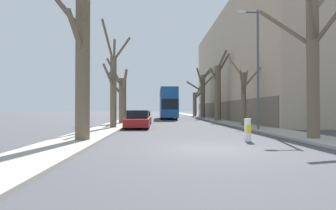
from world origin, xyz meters
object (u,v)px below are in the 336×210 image
Objects in this scene: lamp_post at (257,64)px; street_tree_right_2 at (218,90)px; parked_car_1 at (142,118)px; street_tree_left_2 at (121,96)px; parked_car_0 at (138,120)px; street_tree_right_0 at (312,53)px; street_tree_right_1 at (244,94)px; street_tree_left_0 at (82,57)px; street_tree_left_1 at (113,86)px; traffic_bollard at (248,130)px; double_decker_bus at (168,102)px; street_tree_right_4 at (195,103)px; street_tree_right_3 at (203,93)px.

street_tree_right_2 is at bearing 87.32° from lamp_post.
lamp_post is (8.37, -9.61, 4.02)m from parked_car_1.
parked_car_0 is (2.10, -5.87, -2.22)m from street_tree_left_2.
lamp_post is at bearing -48.97° from parked_car_1.
street_tree_right_0 is 2.09× the size of parked_car_1.
parked_car_0 is 6.33m from parked_car_1.
lamp_post is (-0.48, -4.06, 1.88)m from street_tree_right_1.
street_tree_left_0 reaches higher than street_tree_left_2.
street_tree_left_0 is 1.05× the size of lamp_post.
street_tree_left_1 is 7.25× the size of traffic_bollard.
double_decker_bus is 23.08m from lamp_post.
parked_car_0 is (-8.84, -0.78, -2.09)m from street_tree_right_1.
lamp_post is at bearing -91.29° from street_tree_right_4.
street_tree_right_2 is at bearing 26.36° from parked_car_1.
street_tree_right_2 is at bearing 23.88° from street_tree_left_2.
street_tree_right_1 is at bearing -32.11° from parked_car_1.
street_tree_left_1 reaches higher than street_tree_left_2.
street_tree_right_3 is at bearing 66.59° from parked_car_0.
street_tree_left_2 is (-0.13, 14.65, -1.05)m from street_tree_left_0.
parked_car_1 is (-9.02, 14.95, -3.63)m from street_tree_right_0.
lamp_post is (-0.75, -33.34, 1.91)m from street_tree_right_4.
street_tree_right_2 is 20.12m from traffic_bollard.
street_tree_left_0 is 28.42m from double_decker_bus.
street_tree_left_1 is 20.55m from double_decker_bus.
street_tree_left_0 is at bearing -105.94° from street_tree_right_4.
street_tree_left_1 is 1.83× the size of parked_car_1.
double_decker_bus is at bearing 101.72° from street_tree_right_0.
street_tree_right_1 reaches higher than street_tree_right_4.
street_tree_left_2 is 26.66m from street_tree_right_4.
parked_car_1 is 0.51× the size of lamp_post.
street_tree_left_0 is at bearing -152.04° from lamp_post.
double_decker_bus is (-5.75, 27.74, -1.68)m from street_tree_right_0.
street_tree_left_0 reaches higher than lamp_post.
street_tree_left_2 is 6.43× the size of traffic_bollard.
street_tree_left_2 reaches higher than parked_car_1.
traffic_bollard is (-3.25, -19.59, -3.27)m from street_tree_right_2.
street_tree_right_1 reaches higher than traffic_bollard.
street_tree_left_1 is at bearing -157.27° from parked_car_0.
street_tree_right_3 reaches higher than double_decker_bus.
street_tree_right_0 is 4.93m from traffic_bollard.
street_tree_left_0 is 1.27× the size of street_tree_left_2.
street_tree_left_0 is 22.45m from street_tree_right_2.
lamp_post is (-0.59, -23.97, 0.56)m from street_tree_right_3.
street_tree_right_0 is (10.85, -7.85, 0.92)m from street_tree_left_1.
double_decker_bus is 10.03× the size of traffic_bollard.
street_tree_right_4 is at bearing 89.01° from street_tree_right_3.
street_tree_right_4 reaches higher than traffic_bollard.
street_tree_left_2 is 14.02m from lamp_post.
street_tree_right_2 is 1.01× the size of lamp_post.
street_tree_right_3 is at bearing 90.41° from street_tree_right_2.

